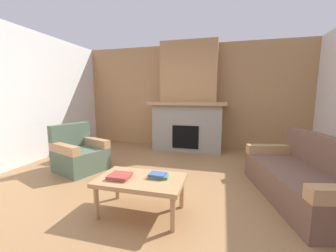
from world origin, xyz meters
name	(u,v)px	position (x,y,z in m)	size (l,w,h in m)	color
ground	(158,193)	(0.00, 0.00, 0.00)	(9.00, 9.00, 0.00)	olive
wall_back_wood_panel	(191,97)	(0.00, 3.00, 1.35)	(6.00, 0.12, 2.70)	#A87A4C
fireplace	(188,104)	(0.00, 2.62, 1.16)	(1.90, 0.82, 2.70)	gray
couch	(304,179)	(1.93, 0.33, 0.29)	(1.21, 1.94, 0.85)	brown
armchair	(79,154)	(-1.70, 0.55, 0.29)	(0.97, 0.97, 0.85)	#4C604C
coffee_table	(141,183)	(-0.04, -0.51, 0.38)	(1.00, 0.60, 0.43)	tan
book_stack_near_edge	(120,176)	(-0.27, -0.57, 0.45)	(0.25, 0.24, 0.05)	beige
book_stack_center	(158,175)	(0.15, -0.44, 0.45)	(0.25, 0.20, 0.05)	#3D7F4C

